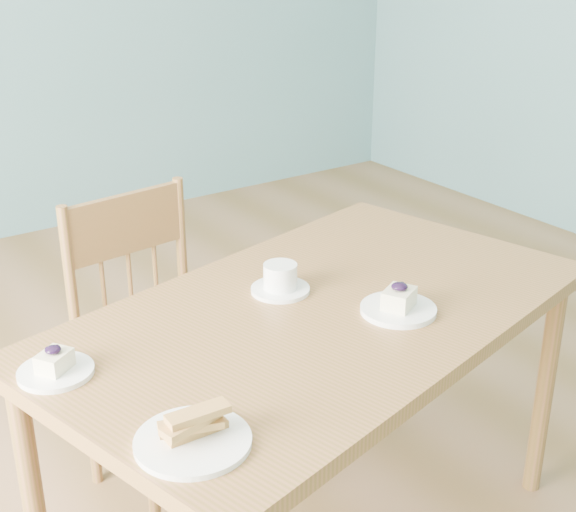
{
  "coord_description": "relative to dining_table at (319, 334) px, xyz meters",
  "views": [
    {
      "loc": [
        -0.82,
        -1.33,
        1.47
      ],
      "look_at": [
        0.09,
        -0.02,
        0.79
      ],
      "focal_mm": 50.0,
      "sensor_mm": 36.0,
      "label": 1
    }
  ],
  "objects": [
    {
      "name": "cheesecake_plate_near",
      "position": [
        0.13,
        -0.12,
        0.08
      ],
      "size": [
        0.17,
        0.17,
        0.07
      ],
      "rotation": [
        0.0,
        0.0,
        0.46
      ],
      "color": "white",
      "rests_on": "dining_table"
    },
    {
      "name": "coffee_cup",
      "position": [
        -0.02,
        0.12,
        0.1
      ],
      "size": [
        0.14,
        0.14,
        0.07
      ],
      "rotation": [
        0.0,
        0.0,
        0.42
      ],
      "color": "white",
      "rests_on": "dining_table"
    },
    {
      "name": "dining_table",
      "position": [
        0.0,
        0.0,
        0.0
      ],
      "size": [
        1.39,
        0.99,
        0.67
      ],
      "rotation": [
        0.0,
        0.0,
        0.24
      ],
      "color": "#925C37",
      "rests_on": "ground"
    },
    {
      "name": "dining_chair",
      "position": [
        -0.18,
        0.46,
        -0.19
      ],
      "size": [
        0.41,
        0.4,
        0.82
      ],
      "rotation": [
        0.0,
        0.0,
        0.12
      ],
      "color": "#925C37",
      "rests_on": "ground"
    },
    {
      "name": "cheesecake_plate_far",
      "position": [
        -0.58,
        0.06,
        0.08
      ],
      "size": [
        0.14,
        0.14,
        0.06
      ],
      "rotation": [
        0.0,
        0.0,
        0.57
      ],
      "color": "white",
      "rests_on": "dining_table"
    },
    {
      "name": "biscotti_plate",
      "position": [
        -0.47,
        -0.28,
        0.09
      ],
      "size": [
        0.19,
        0.19,
        0.06
      ],
      "rotation": [
        0.0,
        0.0,
        0.06
      ],
      "color": "white",
      "rests_on": "dining_table"
    }
  ]
}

